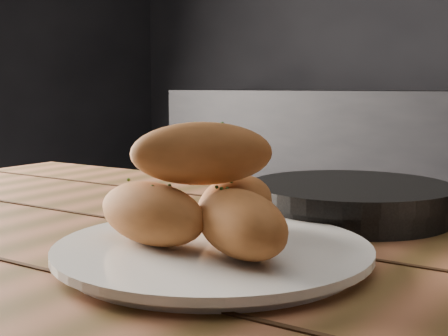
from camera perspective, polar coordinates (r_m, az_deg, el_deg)
plate at (r=0.61m, az=-1.04°, el=-7.73°), size 0.31×0.31×0.02m
bread_rolls at (r=0.60m, az=-1.60°, el=-2.81°), size 0.25×0.21×0.12m
skillet at (r=0.82m, az=11.65°, el=-2.90°), size 0.40×0.26×0.05m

